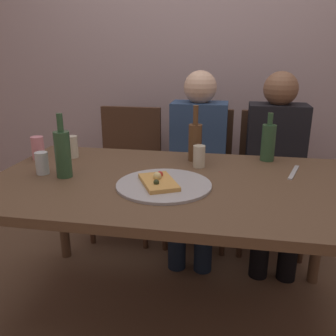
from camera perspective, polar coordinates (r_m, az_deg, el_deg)
The scene contains 18 objects.
ground_plane at distance 1.98m, azimuth 0.46°, elevation -22.14°, with size 8.00×8.00×0.00m, color brown.
back_wall at distance 2.86m, azimuth 5.41°, elevation 18.47°, with size 6.00×0.10×2.60m, color #B29EA3.
dining_table at distance 1.63m, azimuth 0.52°, elevation -4.23°, with size 1.66×0.95×0.73m.
pizza_tray at distance 1.53m, azimuth -0.66°, elevation -2.71°, with size 0.41×0.41×0.01m, color #ADADB2.
pizza_slice_last at distance 1.53m, azimuth -1.54°, elevation -2.15°, with size 0.22×0.25×0.05m.
wine_bottle at distance 1.88m, azimuth 4.36°, elevation 4.35°, with size 0.07×0.07×0.29m.
beer_bottle at distance 1.69m, azimuth -16.47°, elevation 2.33°, with size 0.07×0.07×0.29m.
water_bottle at distance 1.94m, azimuth 15.74°, elevation 4.06°, with size 0.07×0.07×0.25m.
tumbler_near at distance 2.01m, azimuth -15.06°, elevation 3.30°, with size 0.06×0.06×0.12m, color beige.
tumbler_far at distance 1.78m, azimuth 5.00°, elevation 1.87°, with size 0.06×0.06×0.11m, color beige.
wine_glass at distance 1.78m, azimuth -19.50°, elevation 0.75°, with size 0.06×0.06×0.11m, color silver.
soda_can at distance 2.03m, azimuth -20.08°, elevation 3.05°, with size 0.07×0.07×0.12m, color pink.
table_knife at distance 1.80m, azimuth 19.45°, elevation -0.65°, with size 0.22×0.02×0.01m, color #B7B7BC.
chair_left at distance 2.59m, azimuth -6.47°, elevation 0.79°, with size 0.44×0.44×0.90m.
chair_middle at distance 2.49m, azimuth 4.95°, elevation 0.16°, with size 0.44×0.44×0.90m.
chair_right at distance 2.50m, azimuth 16.24°, elevation -0.47°, with size 0.44×0.44×0.90m.
guest_in_sweater at distance 2.31m, azimuth 4.67°, elevation 2.03°, with size 0.36×0.56×1.17m.
guest_in_beanie at distance 2.32m, azimuth 16.86°, elevation 1.35°, with size 0.36×0.56×1.17m.
Camera 1 is at (0.25, -1.49, 1.28)m, focal length 38.13 mm.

